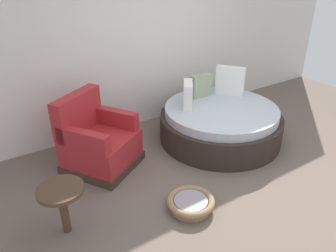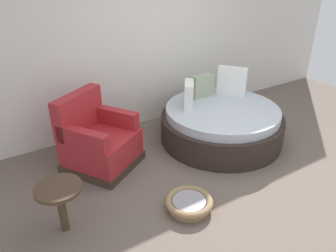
{
  "view_description": "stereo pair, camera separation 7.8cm",
  "coord_description": "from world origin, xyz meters",
  "px_view_note": "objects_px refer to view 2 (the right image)",
  "views": [
    {
      "loc": [
        -2.43,
        -2.14,
        2.41
      ],
      "look_at": [
        -0.45,
        0.85,
        0.55
      ],
      "focal_mm": 35.08,
      "sensor_mm": 36.0,
      "label": 1
    },
    {
      "loc": [
        -2.36,
        -2.18,
        2.41
      ],
      "look_at": [
        -0.45,
        0.85,
        0.55
      ],
      "focal_mm": 35.08,
      "sensor_mm": 36.0,
      "label": 2
    }
  ],
  "objects_px": {
    "pet_basket": "(189,203)",
    "red_armchair": "(98,142)",
    "round_daybed": "(221,123)",
    "side_table": "(59,195)"
  },
  "relations": [
    {
      "from": "red_armchair",
      "to": "pet_basket",
      "type": "xyz_separation_m",
      "value": [
        0.48,
        -1.32,
        -0.26
      ]
    },
    {
      "from": "red_armchair",
      "to": "pet_basket",
      "type": "bearing_deg",
      "value": -69.99
    },
    {
      "from": "round_daybed",
      "to": "red_armchair",
      "type": "distance_m",
      "value": 1.78
    },
    {
      "from": "red_armchair",
      "to": "pet_basket",
      "type": "height_order",
      "value": "red_armchair"
    },
    {
      "from": "side_table",
      "to": "round_daybed",
      "type": "bearing_deg",
      "value": 13.24
    },
    {
      "from": "round_daybed",
      "to": "side_table",
      "type": "distance_m",
      "value": 2.55
    },
    {
      "from": "round_daybed",
      "to": "pet_basket",
      "type": "bearing_deg",
      "value": -141.85
    },
    {
      "from": "round_daybed",
      "to": "red_armchair",
      "type": "height_order",
      "value": "same"
    },
    {
      "from": "red_armchair",
      "to": "side_table",
      "type": "height_order",
      "value": "red_armchair"
    },
    {
      "from": "pet_basket",
      "to": "red_armchair",
      "type": "bearing_deg",
      "value": 110.01
    }
  ]
}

